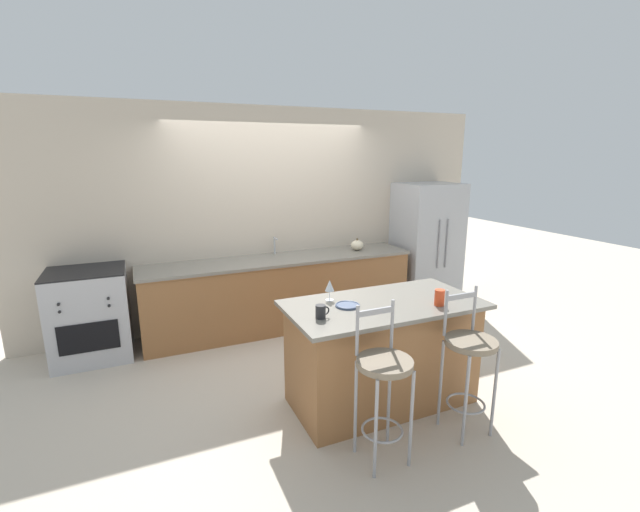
{
  "coord_description": "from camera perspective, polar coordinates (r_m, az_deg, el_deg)",
  "views": [
    {
      "loc": [
        -1.59,
        -4.48,
        2.14
      ],
      "look_at": [
        0.1,
        -0.6,
        1.12
      ],
      "focal_mm": 24.0,
      "sensor_mm": 36.0,
      "label": 1
    }
  ],
  "objects": [
    {
      "name": "kitchen_island",
      "position": [
        3.82,
        8.27,
        -12.59
      ],
      "size": [
        1.66,
        0.85,
        0.92
      ],
      "color": "#936038",
      "rests_on": "ground_plane"
    },
    {
      "name": "pumpkin_decoration",
      "position": [
        5.68,
        4.98,
        1.46
      ],
      "size": [
        0.17,
        0.17,
        0.16
      ],
      "color": "beige",
      "rests_on": "back_counter"
    },
    {
      "name": "ground_plane",
      "position": [
        5.21,
        -3.73,
        -10.71
      ],
      "size": [
        18.0,
        18.0,
        0.0
      ],
      "primitive_type": "plane",
      "color": "beige"
    },
    {
      "name": "coffee_mug",
      "position": [
        3.26,
        0.12,
        -7.42
      ],
      "size": [
        0.11,
        0.08,
        0.1
      ],
      "color": "#232326",
      "rests_on": "kitchen_island"
    },
    {
      "name": "bar_stool_far",
      "position": [
        3.53,
        19.25,
        -12.56
      ],
      "size": [
        0.39,
        0.39,
        1.14
      ],
      "color": "#99999E",
      "rests_on": "ground_plane"
    },
    {
      "name": "bar_stool_near",
      "position": [
        3.09,
        8.45,
        -15.89
      ],
      "size": [
        0.39,
        0.39,
        1.14
      ],
      "color": "#99999E",
      "rests_on": "ground_plane"
    },
    {
      "name": "refrigerator",
      "position": [
        6.25,
        13.93,
        1.43
      ],
      "size": [
        0.83,
        0.72,
        1.74
      ],
      "color": "#ADAFB5",
      "rests_on": "ground_plane"
    },
    {
      "name": "tumbler_cup",
      "position": [
        3.66,
        15.65,
        -5.36
      ],
      "size": [
        0.08,
        0.08,
        0.13
      ],
      "color": "red",
      "rests_on": "kitchen_island"
    },
    {
      "name": "oven_range",
      "position": [
        5.15,
        -28.32,
        -6.89
      ],
      "size": [
        0.76,
        0.69,
        0.97
      ],
      "color": "#B7B7BC",
      "rests_on": "ground_plane"
    },
    {
      "name": "dinner_plate",
      "position": [
        3.53,
        3.7,
        -6.56
      ],
      "size": [
        0.2,
        0.2,
        0.02
      ],
      "color": "#425170",
      "rests_on": "kitchen_island"
    },
    {
      "name": "sink_faucet",
      "position": [
        5.43,
        -6.03,
        1.66
      ],
      "size": [
        0.02,
        0.13,
        0.22
      ],
      "color": "#ADAFB5",
      "rests_on": "back_counter"
    },
    {
      "name": "wine_glass",
      "position": [
        3.63,
        1.29,
        -4.03
      ],
      "size": [
        0.08,
        0.08,
        0.18
      ],
      "color": "white",
      "rests_on": "kitchen_island"
    },
    {
      "name": "back_counter",
      "position": [
        5.4,
        -5.22,
        -4.8
      ],
      "size": [
        3.34,
        0.71,
        0.89
      ],
      "color": "#936038",
      "rests_on": "ground_plane"
    },
    {
      "name": "wall_back",
      "position": [
        5.5,
        -6.53,
        5.2
      ],
      "size": [
        6.0,
        0.07,
        2.7
      ],
      "color": "beige",
      "rests_on": "ground_plane"
    }
  ]
}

